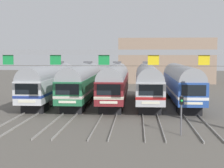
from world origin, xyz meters
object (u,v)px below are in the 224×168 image
Objects in this scene: catenary_gantry at (104,65)px; yard_signal_mast at (181,108)px; commuter_train_silver at (50,81)px; commuter_train_stainless at (148,82)px; commuter_train_blue at (181,82)px; commuter_train_maroon at (115,82)px; commuter_train_green at (82,82)px.

catenary_gantry is 7.06× the size of yard_signal_mast.
catenary_gantry reaches higher than commuter_train_silver.
commuter_train_blue is at bearing -0.06° from commuter_train_stainless.
yard_signal_mast is at bearing -69.04° from commuter_train_maroon.
commuter_train_green is 1.00× the size of commuter_train_stainless.
commuter_train_maroon is 8.03m from commuter_train_blue.
commuter_train_silver is 4.01m from commuter_train_green.
commuter_train_maroon is at bearing 0.00° from commuter_train_green.
catenary_gantry is 7.14m from yard_signal_mast.
commuter_train_green and commuter_train_stainless have the same top height.
catenary_gantry is (8.03, -13.50, 2.55)m from commuter_train_silver.
commuter_train_stainless is at bearing 0.00° from commuter_train_silver.
commuter_train_blue is (8.03, -0.00, -0.00)m from commuter_train_maroon.
commuter_train_stainless is 4.01m from commuter_train_blue.
commuter_train_blue is (4.01, -0.00, -0.00)m from commuter_train_stainless.
catenary_gantry is (-0.00, -13.50, 2.55)m from commuter_train_maroon.
commuter_train_maroon is 16.84m from yard_signal_mast.
catenary_gantry is at bearing -59.27° from commuter_train_silver.
commuter_train_silver is at bearing 179.98° from commuter_train_blue.
commuter_train_stainless is at bearing 179.94° from commuter_train_blue.
commuter_train_maroon is 13.74m from catenary_gantry.
commuter_train_maroon is at bearing 179.97° from commuter_train_blue.
yard_signal_mast is (2.01, -15.72, -0.58)m from commuter_train_stainless.
yard_signal_mast is (6.02, -15.72, -0.58)m from commuter_train_maroon.
yard_signal_mast is (-2.01, -15.71, -0.58)m from commuter_train_blue.
commuter_train_silver is at bearing 131.79° from yard_signal_mast.
commuter_train_blue is 15.91m from catenary_gantry.
catenary_gantry is at bearing 159.77° from yard_signal_mast.
commuter_train_silver is 1.00× the size of commuter_train_green.
commuter_train_blue reaches higher than yard_signal_mast.
commuter_train_green is 14.31m from catenary_gantry.
yard_signal_mast is at bearing -20.23° from catenary_gantry.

